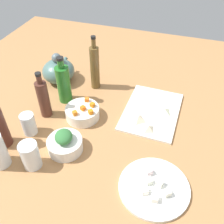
% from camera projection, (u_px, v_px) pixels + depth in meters
% --- Properties ---
extents(tabletop, '(1.90, 1.90, 0.03)m').
position_uv_depth(tabletop, '(112.00, 123.00, 1.12)').
color(tabletop, '#A97647').
rests_on(tabletop, ground).
extents(cutting_board, '(0.34, 0.25, 0.01)m').
position_uv_depth(cutting_board, '(152.00, 111.00, 1.15)').
color(cutting_board, silver).
rests_on(cutting_board, tabletop).
extents(plate_tofu, '(0.24, 0.24, 0.01)m').
position_uv_depth(plate_tofu, '(154.00, 187.00, 0.85)').
color(plate_tofu, white).
rests_on(plate_tofu, tabletop).
extents(bowl_greens, '(0.14, 0.14, 0.05)m').
position_uv_depth(bowl_greens, '(65.00, 145.00, 0.97)').
color(bowl_greens, white).
rests_on(bowl_greens, tabletop).
extents(bowl_carrots, '(0.15, 0.15, 0.05)m').
position_uv_depth(bowl_carrots, '(82.00, 113.00, 1.11)').
color(bowl_carrots, white).
rests_on(bowl_carrots, tabletop).
extents(teapot, '(0.18, 0.16, 0.16)m').
position_uv_depth(teapot, '(58.00, 71.00, 1.30)').
color(teapot, '#4C6E69').
rests_on(teapot, tabletop).
extents(bottle_0, '(0.05, 0.05, 0.22)m').
position_uv_depth(bottle_0, '(43.00, 98.00, 1.08)').
color(bottle_0, '#502B21').
rests_on(bottle_0, tabletop).
extents(bottle_2, '(0.06, 0.06, 0.23)m').
position_uv_depth(bottle_2, '(64.00, 83.00, 1.15)').
color(bottle_2, '#246F25').
rests_on(bottle_2, tabletop).
extents(bottle_3, '(0.05, 0.05, 0.27)m').
position_uv_depth(bottle_3, '(95.00, 67.00, 1.22)').
color(bottle_3, brown).
rests_on(bottle_3, tabletop).
extents(drinking_glass_0, '(0.06, 0.06, 0.10)m').
position_uv_depth(drinking_glass_0, '(29.00, 124.00, 1.02)').
color(drinking_glass_0, white).
rests_on(drinking_glass_0, tabletop).
extents(drinking_glass_1, '(0.07, 0.07, 0.11)m').
position_uv_depth(drinking_glass_1, '(30.00, 155.00, 0.90)').
color(drinking_glass_1, white).
rests_on(drinking_glass_1, tabletop).
extents(carrot_cube_0, '(0.02, 0.02, 0.02)m').
position_uv_depth(carrot_cube_0, '(92.00, 105.00, 1.09)').
color(carrot_cube_0, orange).
rests_on(carrot_cube_0, bowl_carrots).
extents(carrot_cube_1, '(0.02, 0.02, 0.02)m').
position_uv_depth(carrot_cube_1, '(83.00, 108.00, 1.08)').
color(carrot_cube_1, orange).
rests_on(carrot_cube_1, bowl_carrots).
extents(carrot_cube_2, '(0.03, 0.03, 0.02)m').
position_uv_depth(carrot_cube_2, '(91.00, 112.00, 1.06)').
color(carrot_cube_2, orange).
rests_on(carrot_cube_2, bowl_carrots).
extents(carrot_cube_3, '(0.03, 0.03, 0.02)m').
position_uv_depth(carrot_cube_3, '(75.00, 113.00, 1.05)').
color(carrot_cube_3, orange).
rests_on(carrot_cube_3, bowl_carrots).
extents(carrot_cube_4, '(0.02, 0.02, 0.02)m').
position_uv_depth(carrot_cube_4, '(87.00, 100.00, 1.12)').
color(carrot_cube_4, orange).
rests_on(carrot_cube_4, bowl_carrots).
extents(chopped_greens_mound, '(0.10, 0.09, 0.04)m').
position_uv_depth(chopped_greens_mound, '(64.00, 137.00, 0.94)').
color(chopped_greens_mound, '#347339').
rests_on(chopped_greens_mound, bowl_greens).
extents(tofu_cube_0, '(0.03, 0.03, 0.02)m').
position_uv_depth(tofu_cube_0, '(144.00, 191.00, 0.83)').
color(tofu_cube_0, white).
rests_on(tofu_cube_0, plate_tofu).
extents(tofu_cube_1, '(0.03, 0.03, 0.02)m').
position_uv_depth(tofu_cube_1, '(160.00, 183.00, 0.85)').
color(tofu_cube_1, white).
rests_on(tofu_cube_1, plate_tofu).
extents(tofu_cube_2, '(0.03, 0.03, 0.02)m').
position_uv_depth(tofu_cube_2, '(155.00, 199.00, 0.81)').
color(tofu_cube_2, white).
rests_on(tofu_cube_2, plate_tofu).
extents(tofu_cube_3, '(0.03, 0.03, 0.02)m').
position_uv_depth(tofu_cube_3, '(149.00, 171.00, 0.88)').
color(tofu_cube_3, white).
rests_on(tofu_cube_3, plate_tofu).
extents(tofu_cube_4, '(0.03, 0.03, 0.02)m').
position_uv_depth(tofu_cube_4, '(149.00, 181.00, 0.85)').
color(tofu_cube_4, white).
rests_on(tofu_cube_4, plate_tofu).
extents(tofu_cube_5, '(0.03, 0.03, 0.02)m').
position_uv_depth(tofu_cube_5, '(167.00, 193.00, 0.82)').
color(tofu_cube_5, white).
rests_on(tofu_cube_5, plate_tofu).
extents(dumpling_0, '(0.05, 0.05, 0.02)m').
position_uv_depth(dumpling_0, '(149.00, 128.00, 1.04)').
color(dumpling_0, beige).
rests_on(dumpling_0, cutting_board).
extents(dumpling_1, '(0.07, 0.08, 0.02)m').
position_uv_depth(dumpling_1, '(164.00, 110.00, 1.13)').
color(dumpling_1, beige).
rests_on(dumpling_1, cutting_board).
extents(dumpling_2, '(0.05, 0.05, 0.03)m').
position_uv_depth(dumpling_2, '(139.00, 118.00, 1.08)').
color(dumpling_2, beige).
rests_on(dumpling_2, cutting_board).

